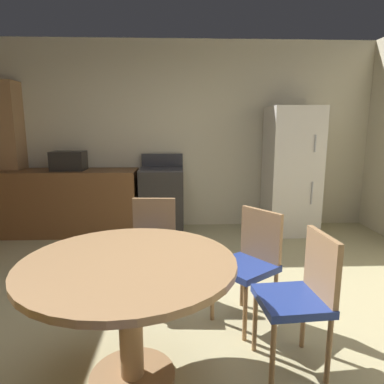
{
  "coord_description": "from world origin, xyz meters",
  "views": [
    {
      "loc": [
        -0.04,
        -2.22,
        1.51
      ],
      "look_at": [
        0.1,
        1.19,
        0.84
      ],
      "focal_mm": 31.98,
      "sensor_mm": 36.0,
      "label": 1
    }
  ],
  "objects_px": {
    "chair_east": "(302,292)",
    "chair_northeast": "(250,259)",
    "microwave": "(69,161)",
    "dining_table": "(129,286)",
    "chair_north": "(153,242)",
    "refrigerator": "(291,171)",
    "oven_range": "(162,200)"
  },
  "relations": [
    {
      "from": "chair_east",
      "to": "chair_north",
      "type": "relative_size",
      "value": 1.0
    },
    {
      "from": "microwave",
      "to": "dining_table",
      "type": "relative_size",
      "value": 0.36
    },
    {
      "from": "chair_north",
      "to": "refrigerator",
      "type": "bearing_deg",
      "value": 138.42
    },
    {
      "from": "refrigerator",
      "to": "chair_north",
      "type": "distance_m",
      "value": 2.59
    },
    {
      "from": "microwave",
      "to": "dining_table",
      "type": "distance_m",
      "value": 3.18
    },
    {
      "from": "refrigerator",
      "to": "chair_east",
      "type": "xyz_separation_m",
      "value": [
        -0.83,
        -2.78,
        -0.38
      ]
    },
    {
      "from": "chair_east",
      "to": "microwave",
      "type": "bearing_deg",
      "value": -55.91
    },
    {
      "from": "refrigerator",
      "to": "chair_northeast",
      "type": "distance_m",
      "value": 2.49
    },
    {
      "from": "refrigerator",
      "to": "chair_north",
      "type": "height_order",
      "value": "refrigerator"
    },
    {
      "from": "microwave",
      "to": "chair_north",
      "type": "relative_size",
      "value": 0.51
    },
    {
      "from": "chair_north",
      "to": "chair_northeast",
      "type": "relative_size",
      "value": 1.0
    },
    {
      "from": "oven_range",
      "to": "chair_northeast",
      "type": "xyz_separation_m",
      "value": [
        0.78,
        -2.29,
        0.03
      ]
    },
    {
      "from": "dining_table",
      "to": "chair_north",
      "type": "bearing_deg",
      "value": 86.68
    },
    {
      "from": "chair_east",
      "to": "chair_northeast",
      "type": "distance_m",
      "value": 0.58
    },
    {
      "from": "oven_range",
      "to": "refrigerator",
      "type": "xyz_separation_m",
      "value": [
        1.82,
        -0.05,
        0.41
      ]
    },
    {
      "from": "chair_north",
      "to": "chair_northeast",
      "type": "xyz_separation_m",
      "value": [
        0.78,
        -0.42,
        0.0
      ]
    },
    {
      "from": "dining_table",
      "to": "oven_range",
      "type": "bearing_deg",
      "value": 88.92
    },
    {
      "from": "oven_range",
      "to": "chair_east",
      "type": "xyz_separation_m",
      "value": [
        0.99,
        -2.83,
        0.03
      ]
    },
    {
      "from": "refrigerator",
      "to": "chair_east",
      "type": "relative_size",
      "value": 2.02
    },
    {
      "from": "chair_north",
      "to": "microwave",
      "type": "bearing_deg",
      "value": -142.42
    },
    {
      "from": "refrigerator",
      "to": "dining_table",
      "type": "bearing_deg",
      "value": -123.19
    },
    {
      "from": "oven_range",
      "to": "chair_east",
      "type": "distance_m",
      "value": 3.0
    },
    {
      "from": "refrigerator",
      "to": "chair_east",
      "type": "bearing_deg",
      "value": -106.61
    },
    {
      "from": "microwave",
      "to": "chair_east",
      "type": "height_order",
      "value": "microwave"
    },
    {
      "from": "refrigerator",
      "to": "chair_northeast",
      "type": "height_order",
      "value": "refrigerator"
    },
    {
      "from": "microwave",
      "to": "chair_east",
      "type": "distance_m",
      "value": 3.66
    },
    {
      "from": "chair_north",
      "to": "chair_northeast",
      "type": "height_order",
      "value": "same"
    },
    {
      "from": "chair_east",
      "to": "chair_northeast",
      "type": "height_order",
      "value": "same"
    },
    {
      "from": "oven_range",
      "to": "chair_north",
      "type": "relative_size",
      "value": 1.26
    },
    {
      "from": "dining_table",
      "to": "chair_north",
      "type": "xyz_separation_m",
      "value": [
        0.06,
        1.04,
        -0.1
      ]
    },
    {
      "from": "refrigerator",
      "to": "microwave",
      "type": "xyz_separation_m",
      "value": [
        -3.08,
        0.05,
        0.15
      ]
    },
    {
      "from": "microwave",
      "to": "chair_northeast",
      "type": "xyz_separation_m",
      "value": [
        2.05,
        -2.28,
        -0.53
      ]
    }
  ]
}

